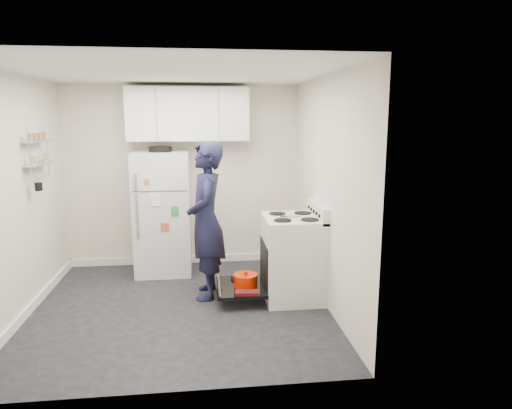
{
  "coord_description": "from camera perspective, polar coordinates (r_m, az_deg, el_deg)",
  "views": [
    {
      "loc": [
        0.27,
        -4.79,
        2.04
      ],
      "look_at": [
        0.89,
        0.43,
        1.05
      ],
      "focal_mm": 32.0,
      "sensor_mm": 36.0,
      "label": 1
    }
  ],
  "objects": [
    {
      "name": "electric_range",
      "position": [
        5.28,
        4.44,
        -6.69
      ],
      "size": [
        0.66,
        0.76,
        1.1
      ],
      "color": "silver",
      "rests_on": "ground"
    },
    {
      "name": "refrigerator",
      "position": [
        6.18,
        -11.57,
        -0.96
      ],
      "size": [
        0.72,
        0.74,
        1.69
      ],
      "color": "silver",
      "rests_on": "ground"
    },
    {
      "name": "open_oven_door",
      "position": [
        5.28,
        -1.69,
        -9.92
      ],
      "size": [
        0.55,
        0.7,
        0.22
      ],
      "color": "black",
      "rests_on": "ground"
    },
    {
      "name": "room",
      "position": [
        4.9,
        -10.14,
        0.71
      ],
      "size": [
        3.21,
        3.21,
        2.51
      ],
      "color": "black",
      "rests_on": "ground"
    },
    {
      "name": "wall_shelf_rack",
      "position": [
        5.58,
        -25.56,
        5.89
      ],
      "size": [
        0.14,
        0.6,
        0.61
      ],
      "color": "#B2B2B7",
      "rests_on": "room"
    },
    {
      "name": "person",
      "position": [
        5.22,
        -6.26,
        -2.01
      ],
      "size": [
        0.45,
        0.67,
        1.8
      ],
      "primitive_type": "imported",
      "rotation": [
        0.0,
        0.0,
        -1.6
      ],
      "color": "black",
      "rests_on": "ground"
    },
    {
      "name": "upper_cabinets",
      "position": [
        6.22,
        -8.48,
        11.12
      ],
      "size": [
        1.6,
        0.33,
        0.7
      ],
      "primitive_type": "cube",
      "color": "silver",
      "rests_on": "room"
    }
  ]
}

